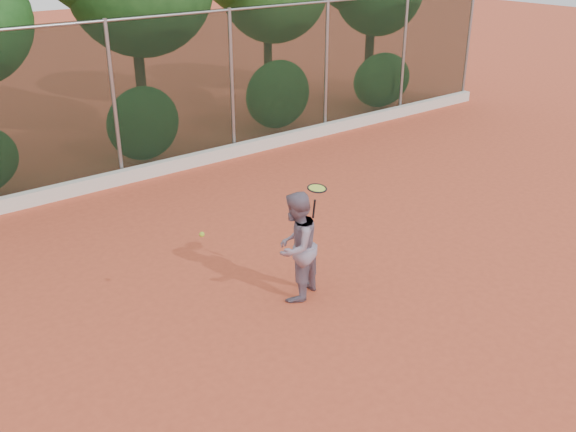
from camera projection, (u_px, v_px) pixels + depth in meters
ground at (330, 316)px, 9.35m from camera, size 80.00×80.00×0.00m
concrete_curb at (126, 176)px, 14.17m from camera, size 24.00×0.20×0.30m
tennis_player at (296, 247)px, 9.50m from camera, size 1.02×0.93×1.71m
chainlink_fence at (114, 98)px, 13.60m from camera, size 24.09×0.09×3.50m
tennis_racket at (317, 191)px, 9.35m from camera, size 0.33×0.33×0.53m
tennis_ball_in_flight at (202, 234)px, 8.59m from camera, size 0.07×0.07×0.07m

